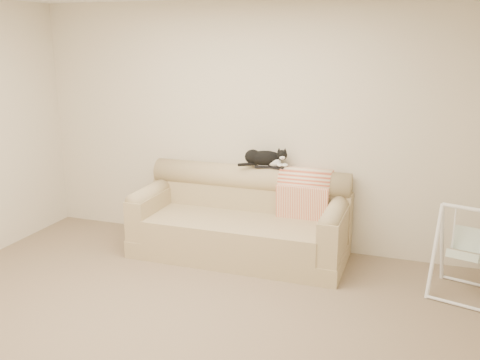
{
  "coord_description": "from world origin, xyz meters",
  "views": [
    {
      "loc": [
        1.73,
        -3.39,
        2.2
      ],
      "look_at": [
        0.09,
        1.27,
        0.9
      ],
      "focal_mm": 40.0,
      "sensor_mm": 36.0,
      "label": 1
    }
  ],
  "objects_px": {
    "sofa": "(242,222)",
    "remote_a": "(263,166)",
    "tuxedo_cat": "(265,158)",
    "remote_b": "(277,168)",
    "baby_swing": "(466,251)"
  },
  "relations": [
    {
      "from": "remote_a",
      "to": "remote_b",
      "type": "height_order",
      "value": "remote_a"
    },
    {
      "from": "sofa",
      "to": "tuxedo_cat",
      "type": "height_order",
      "value": "tuxedo_cat"
    },
    {
      "from": "sofa",
      "to": "baby_swing",
      "type": "bearing_deg",
      "value": -6.58
    },
    {
      "from": "sofa",
      "to": "remote_b",
      "type": "bearing_deg",
      "value": 35.28
    },
    {
      "from": "sofa",
      "to": "tuxedo_cat",
      "type": "relative_size",
      "value": 4.28
    },
    {
      "from": "remote_a",
      "to": "baby_swing",
      "type": "relative_size",
      "value": 0.23
    },
    {
      "from": "remote_a",
      "to": "baby_swing",
      "type": "height_order",
      "value": "remote_a"
    },
    {
      "from": "sofa",
      "to": "remote_a",
      "type": "bearing_deg",
      "value": 53.05
    },
    {
      "from": "remote_a",
      "to": "tuxedo_cat",
      "type": "distance_m",
      "value": 0.09
    },
    {
      "from": "baby_swing",
      "to": "remote_a",
      "type": "bearing_deg",
      "value": 166.83
    },
    {
      "from": "remote_a",
      "to": "tuxedo_cat",
      "type": "bearing_deg",
      "value": 66.81
    },
    {
      "from": "sofa",
      "to": "remote_a",
      "type": "xyz_separation_m",
      "value": [
        0.16,
        0.22,
        0.56
      ]
    },
    {
      "from": "sofa",
      "to": "baby_swing",
      "type": "height_order",
      "value": "sofa"
    },
    {
      "from": "remote_b",
      "to": "baby_swing",
      "type": "distance_m",
      "value": 1.97
    },
    {
      "from": "tuxedo_cat",
      "to": "baby_swing",
      "type": "xyz_separation_m",
      "value": [
        1.99,
        -0.49,
        -0.59
      ]
    }
  ]
}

